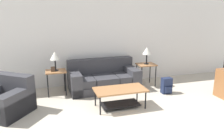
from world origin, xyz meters
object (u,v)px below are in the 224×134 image
coffee_table (120,94)px  table_lamp_right (147,51)px  couch (103,79)px  armchair (6,100)px  backpack (167,86)px  side_table_left (56,74)px  table_lamp_left (55,56)px  side_table_right (146,67)px

coffee_table → table_lamp_right: (1.24, 1.26, 0.70)m
couch → armchair: size_ratio=1.50×
table_lamp_right → backpack: (0.25, -0.77, -0.82)m
backpack → coffee_table: bearing=-161.7°
coffee_table → table_lamp_right: size_ratio=2.32×
coffee_table → side_table_left: (-1.34, 1.26, 0.24)m
armchair → table_lamp_left: size_ratio=2.59×
coffee_table → table_lamp_right: bearing=45.5°
side_table_left → table_lamp_left: table_lamp_left is taller
couch → table_lamp_right: size_ratio=3.87×
armchair → backpack: bearing=0.8°
coffee_table → backpack: coffee_table is taller
armchair → table_lamp_right: (3.68, 0.82, 0.74)m
couch → table_lamp_left: (-1.29, -0.06, 0.74)m
table_lamp_right → table_lamp_left: bearing=180.0°
couch → coffee_table: 1.32m
armchair → backpack: size_ratio=3.06×
couch → side_table_left: size_ratio=3.00×
side_table_left → table_lamp_left: bearing=90.0°
side_table_left → table_lamp_left: (0.00, 0.00, 0.46)m
couch → armchair: (-2.39, -0.88, -0.01)m
armchair → backpack: (3.93, 0.05, -0.08)m
couch → coffee_table: bearing=-87.8°
couch → table_lamp_right: (1.29, -0.06, 0.74)m
armchair → side_table_left: (1.11, 0.82, 0.28)m
couch → side_table_right: 1.32m
coffee_table → side_table_left: size_ratio=1.80×
side_table_right → backpack: bearing=-72.3°
table_lamp_right → backpack: 1.15m
coffee_table → side_table_left: 1.85m
armchair → coffee_table: size_ratio=1.11×
coffee_table → table_lamp_left: table_lamp_left is taller
couch → side_table_right: size_ratio=3.00×
backpack → armchair: bearing=-179.2°
side_table_left → side_table_right: bearing=0.0°
coffee_table → side_table_right: (1.24, 1.26, 0.24)m
side_table_left → backpack: (2.82, -0.77, -0.36)m
couch → backpack: (1.53, -0.83, -0.09)m
side_table_left → couch: bearing=2.5°
coffee_table → backpack: bearing=18.3°
couch → table_lamp_left: bearing=-177.5°
couch → armchair: couch is taller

